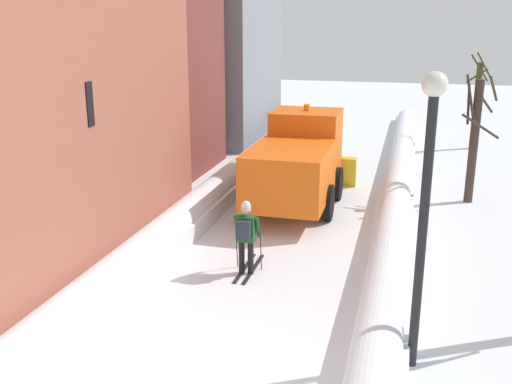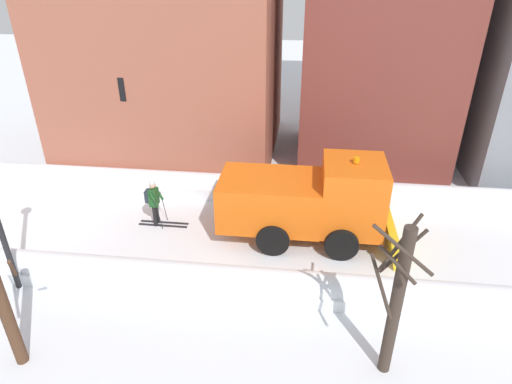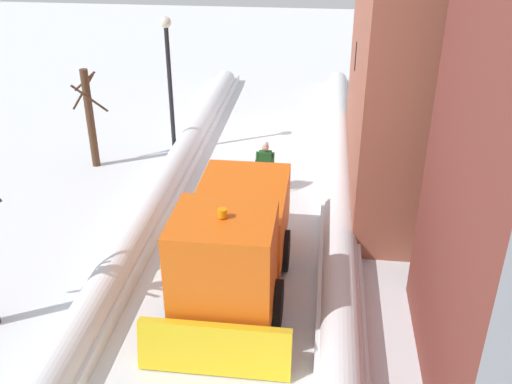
# 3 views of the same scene
# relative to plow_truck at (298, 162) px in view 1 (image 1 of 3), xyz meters

# --- Properties ---
(ground_plane) EXTENTS (80.00, 80.00, 0.00)m
(ground_plane) POSITION_rel_plow_truck_xyz_m (0.23, 0.11, -1.48)
(ground_plane) COLOR white
(snowbank_left) EXTENTS (1.10, 36.00, 0.94)m
(snowbank_left) POSITION_rel_plow_truck_xyz_m (-2.61, 0.11, -1.09)
(snowbank_left) COLOR white
(snowbank_left) RESTS_ON ground
(snowbank_right) EXTENTS (1.10, 36.00, 0.90)m
(snowbank_right) POSITION_rel_plow_truck_xyz_m (3.08, 0.11, -1.17)
(snowbank_right) COLOR white
(snowbank_right) RESTS_ON ground
(building_brick_mid) EXTENTS (6.24, 6.56, 10.83)m
(building_brick_mid) POSITION_rel_plow_truck_xyz_m (-7.36, 2.69, 3.94)
(building_brick_mid) COLOR brown
(building_brick_mid) RESTS_ON ground
(plow_truck) EXTENTS (3.20, 5.98, 3.12)m
(plow_truck) POSITION_rel_plow_truck_xyz_m (0.00, 0.00, 0.00)
(plow_truck) COLOR orange
(plow_truck) RESTS_ON ground
(skier) EXTENTS (0.62, 1.80, 1.81)m
(skier) POSITION_rel_plow_truck_xyz_m (-0.17, -5.49, -0.48)
(skier) COLOR black
(skier) RESTS_ON ground
(traffic_light_pole) EXTENTS (0.28, 0.42, 4.62)m
(traffic_light_pole) POSITION_rel_plow_truck_xyz_m (-3.04, -7.35, 1.76)
(traffic_light_pole) COLOR black
(traffic_light_pole) RESTS_ON ground
(street_lamp) EXTENTS (0.40, 0.40, 5.07)m
(street_lamp) POSITION_rel_plow_truck_xyz_m (3.68, -8.48, 1.75)
(street_lamp) COLOR black
(street_lamp) RESTS_ON ground
(bare_tree_mid) EXTENTS (1.22, 1.23, 4.19)m
(bare_tree_mid) POSITION_rel_plow_truck_xyz_m (5.38, 1.89, 0.68)
(bare_tree_mid) COLOR #3A2E26
(bare_tree_mid) RESTS_ON ground
(bare_tree_far) EXTENTS (1.07, 0.97, 4.43)m
(bare_tree_far) POSITION_rel_plow_truck_xyz_m (6.20, 10.76, 0.63)
(bare_tree_far) COLOR #3E3C1E
(bare_tree_far) RESTS_ON ground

